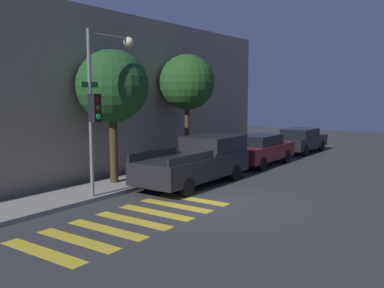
{
  "coord_description": "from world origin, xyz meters",
  "views": [
    {
      "loc": [
        -11.4,
        -7.17,
        3.5
      ],
      "look_at": [
        1.78,
        2.1,
        1.6
      ],
      "focal_mm": 40.0,
      "sensor_mm": 36.0,
      "label": 1
    }
  ],
  "objects_px": {
    "sedan_near_corner": "(259,149)",
    "sedan_middle": "(300,140)",
    "tree_midblock": "(187,83)",
    "traffic_light_pole": "(102,92)",
    "tree_near_corner": "(112,87)",
    "pickup_truck": "(198,161)"
  },
  "relations": [
    {
      "from": "pickup_truck",
      "to": "sedan_middle",
      "type": "bearing_deg",
      "value": 0.0
    },
    {
      "from": "pickup_truck",
      "to": "sedan_near_corner",
      "type": "xyz_separation_m",
      "value": [
        5.31,
        0.0,
        -0.11
      ]
    },
    {
      "from": "sedan_middle",
      "to": "tree_near_corner",
      "type": "distance_m",
      "value": 13.54
    },
    {
      "from": "sedan_near_corner",
      "to": "sedan_middle",
      "type": "distance_m",
      "value": 5.51
    },
    {
      "from": "pickup_truck",
      "to": "tree_near_corner",
      "type": "bearing_deg",
      "value": 131.89
    },
    {
      "from": "traffic_light_pole",
      "to": "sedan_middle",
      "type": "distance_m",
      "value": 14.91
    },
    {
      "from": "tree_midblock",
      "to": "traffic_light_pole",
      "type": "bearing_deg",
      "value": -169.86
    },
    {
      "from": "sedan_middle",
      "to": "tree_midblock",
      "type": "xyz_separation_m",
      "value": [
        -8.22,
        2.41,
        3.25
      ]
    },
    {
      "from": "tree_midblock",
      "to": "sedan_near_corner",
      "type": "bearing_deg",
      "value": -41.67
    },
    {
      "from": "tree_near_corner",
      "to": "sedan_near_corner",
      "type": "bearing_deg",
      "value": -17.87
    },
    {
      "from": "sedan_near_corner",
      "to": "tree_midblock",
      "type": "distance_m",
      "value": 4.85
    },
    {
      "from": "traffic_light_pole",
      "to": "pickup_truck",
      "type": "relative_size",
      "value": 1.04
    },
    {
      "from": "pickup_truck",
      "to": "tree_near_corner",
      "type": "height_order",
      "value": "tree_near_corner"
    },
    {
      "from": "pickup_truck",
      "to": "sedan_middle",
      "type": "xyz_separation_m",
      "value": [
        10.83,
        0.0,
        -0.13
      ]
    },
    {
      "from": "sedan_near_corner",
      "to": "sedan_middle",
      "type": "bearing_deg",
      "value": 0.0
    },
    {
      "from": "pickup_truck",
      "to": "sedan_middle",
      "type": "relative_size",
      "value": 1.17
    },
    {
      "from": "traffic_light_pole",
      "to": "sedan_middle",
      "type": "height_order",
      "value": "traffic_light_pole"
    },
    {
      "from": "sedan_near_corner",
      "to": "tree_near_corner",
      "type": "distance_m",
      "value": 8.39
    },
    {
      "from": "sedan_middle",
      "to": "sedan_near_corner",
      "type": "bearing_deg",
      "value": -180.0
    },
    {
      "from": "sedan_middle",
      "to": "traffic_light_pole",
      "type": "bearing_deg",
      "value": 175.02
    },
    {
      "from": "tree_near_corner",
      "to": "tree_midblock",
      "type": "distance_m",
      "value": 4.77
    },
    {
      "from": "sedan_near_corner",
      "to": "sedan_middle",
      "type": "relative_size",
      "value": 1.0
    }
  ]
}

